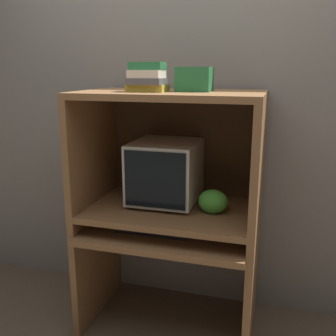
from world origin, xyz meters
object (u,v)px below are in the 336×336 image
object	(u,v)px
crt_monitor	(165,171)
book_stack	(147,78)
keyboard	(153,230)
snack_bag	(213,201)
storage_box	(194,79)
mouse	(197,235)

from	to	relation	value
crt_monitor	book_stack	size ratio (longest dim) A/B	2.10
keyboard	snack_bag	xyz separation A→B (m)	(0.33, 0.10, 0.17)
crt_monitor	storage_box	world-z (taller)	storage_box
keyboard	mouse	size ratio (longest dim) A/B	6.18
crt_monitor	mouse	xyz separation A→B (m)	(0.25, -0.22, -0.30)
mouse	storage_box	distance (m)	0.86
snack_bag	book_stack	xyz separation A→B (m)	(-0.37, -0.05, 0.69)
mouse	book_stack	bearing A→B (deg)	169.72
mouse	book_stack	distance (m)	0.91
snack_bag	storage_box	world-z (taller)	storage_box
book_stack	crt_monitor	bearing A→B (deg)	71.31
snack_bag	mouse	bearing A→B (deg)	-120.54
crt_monitor	mouse	size ratio (longest dim) A/B	6.30
keyboard	storage_box	xyz separation A→B (m)	(0.20, 0.14, 0.85)
crt_monitor	keyboard	distance (m)	0.37
mouse	snack_bag	distance (m)	0.21
keyboard	mouse	xyz separation A→B (m)	(0.27, -0.01, 0.00)
crt_monitor	snack_bag	bearing A→B (deg)	-19.00
mouse	storage_box	xyz separation A→B (m)	(-0.06, 0.15, 0.85)
crt_monitor	keyboard	xyz separation A→B (m)	(-0.01, -0.21, -0.30)
mouse	storage_box	bearing A→B (deg)	113.63
crt_monitor	storage_box	xyz separation A→B (m)	(0.19, -0.07, 0.55)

